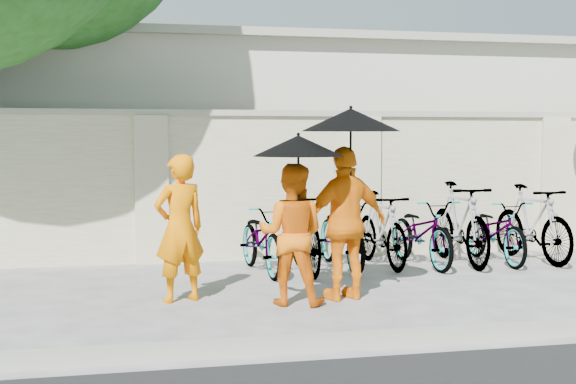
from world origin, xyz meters
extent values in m
plane|color=#A6A5A3|center=(0.00, 0.00, 0.00)|extent=(80.00, 80.00, 0.00)
cube|color=gray|center=(0.00, -1.70, 0.06)|extent=(40.00, 0.16, 0.12)
cube|color=beige|center=(1.00, 3.20, 1.00)|extent=(20.00, 0.30, 2.00)
cube|color=beige|center=(2.00, 7.00, 1.60)|extent=(14.00, 6.00, 3.20)
imported|color=orange|center=(-0.86, 0.48, 0.77)|extent=(0.65, 0.54, 1.54)
imported|color=orange|center=(0.25, 0.08, 0.72)|extent=(0.86, 0.78, 1.45)
cylinder|color=black|center=(0.30, 0.00, 1.22)|extent=(0.02, 0.02, 0.81)
cone|color=black|center=(0.30, 0.00, 1.63)|extent=(0.93, 0.93, 0.21)
imported|color=orange|center=(0.86, 0.19, 0.81)|extent=(1.01, 0.61, 1.62)
cylinder|color=black|center=(0.88, 0.11, 1.40)|extent=(0.02, 0.02, 0.97)
cone|color=black|center=(0.88, 0.11, 1.89)|extent=(1.04, 1.04, 0.24)
imported|color=gray|center=(0.31, 1.97, 0.44)|extent=(0.73, 1.71, 0.88)
imported|color=gray|center=(0.85, 1.90, 0.52)|extent=(0.56, 1.75, 1.04)
imported|color=gray|center=(1.39, 2.08, 0.46)|extent=(0.66, 1.77, 0.92)
imported|color=gray|center=(1.93, 2.11, 0.50)|extent=(0.55, 1.67, 0.99)
imported|color=gray|center=(2.47, 2.04, 0.45)|extent=(0.73, 1.77, 0.91)
imported|color=gray|center=(3.01, 2.05, 0.55)|extent=(0.55, 1.85, 1.11)
imported|color=gray|center=(3.56, 2.08, 0.43)|extent=(0.61, 1.66, 0.87)
imported|color=gray|center=(4.10, 2.07, 0.53)|extent=(0.67, 1.80, 1.05)
camera|label=1|loc=(-1.59, -7.84, 1.72)|focal=50.00mm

